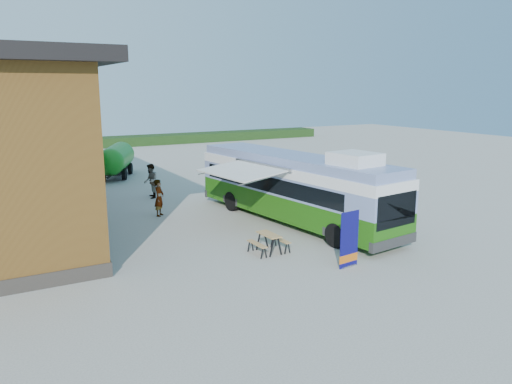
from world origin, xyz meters
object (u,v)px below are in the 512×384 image
banner (349,244)px  slurry_tanker (116,159)px  person_a (159,198)px  person_b (151,181)px  bus (294,185)px  picnic_table (269,239)px

banner → slurry_tanker: slurry_tanker is taller
person_a → person_b: person_b is taller
banner → person_b: size_ratio=1.02×
bus → picnic_table: 4.79m
person_b → slurry_tanker: bearing=-164.7°
banner → picnic_table: size_ratio=1.51×
slurry_tanker → picnic_table: bearing=-62.6°
picnic_table → person_a: bearing=102.0°
person_b → slurry_tanker: (-0.01, 7.85, 0.32)m
person_a → slurry_tanker: bearing=35.3°
person_b → slurry_tanker: slurry_tanker is taller
person_a → person_b: (0.88, 4.14, 0.08)m
bus → person_b: bearing=110.0°
picnic_table → person_b: person_b is taller
person_a → person_b: bearing=27.4°
banner → person_a: 10.79m
banner → bus: bearing=67.7°
person_a → bus: bearing=-89.8°
bus → banner: size_ratio=6.02×
banner → slurry_tanker: (-2.65, 22.18, 0.48)m
banner → slurry_tanker: bearing=89.7°
bus → slurry_tanker: bearing=97.7°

